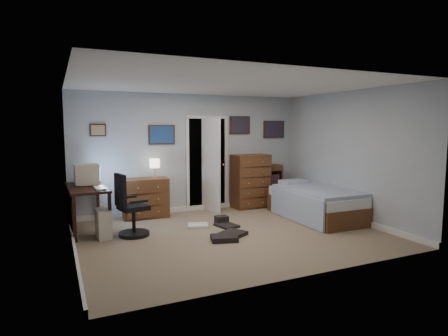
# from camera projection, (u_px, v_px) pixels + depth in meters

# --- Properties ---
(floor) EXTENTS (5.00, 4.00, 0.02)m
(floor) POSITION_uv_depth(u_px,v_px,m) (232.00, 235.00, 6.35)
(floor) COLOR gray
(floor) RESTS_ON ground
(computer_desk) EXTENTS (0.68, 1.38, 0.78)m
(computer_desk) POSITION_uv_depth(u_px,v_px,m) (81.00, 197.00, 6.48)
(computer_desk) COLOR black
(computer_desk) RESTS_ON floor
(crt_monitor) EXTENTS (0.42, 0.39, 0.38)m
(crt_monitor) POSITION_uv_depth(u_px,v_px,m) (87.00, 174.00, 6.62)
(crt_monitor) COLOR beige
(crt_monitor) RESTS_ON computer_desk
(keyboard) EXTENTS (0.17, 0.42, 0.03)m
(keyboard) POSITION_uv_depth(u_px,v_px,m) (100.00, 188.00, 6.26)
(keyboard) COLOR beige
(keyboard) RESTS_ON computer_desk
(pc_tower) EXTENTS (0.23, 0.45, 0.47)m
(pc_tower) POSITION_uv_depth(u_px,v_px,m) (104.00, 223.00, 6.15)
(pc_tower) COLOR beige
(pc_tower) RESTS_ON floor
(office_chair) EXTENTS (0.60, 0.60, 1.06)m
(office_chair) POSITION_uv_depth(u_px,v_px,m) (130.00, 212.00, 6.19)
(office_chair) COLOR black
(office_chair) RESTS_ON floor
(media_stack) EXTENTS (0.18, 0.18, 0.87)m
(media_stack) POSITION_uv_depth(u_px,v_px,m) (77.00, 197.00, 7.38)
(media_stack) COLOR maroon
(media_stack) RESTS_ON floor
(low_dresser) EXTENTS (0.92, 0.50, 0.79)m
(low_dresser) POSITION_uv_depth(u_px,v_px,m) (145.00, 198.00, 7.48)
(low_dresser) COLOR brown
(low_dresser) RESTS_ON floor
(table_lamp) EXTENTS (0.21, 0.21, 0.39)m
(table_lamp) POSITION_uv_depth(u_px,v_px,m) (155.00, 164.00, 7.49)
(table_lamp) COLOR gold
(table_lamp) RESTS_ON low_dresser
(doorway) EXTENTS (0.96, 1.12, 2.05)m
(doorway) POSITION_uv_depth(u_px,v_px,m) (202.00, 163.00, 8.44)
(doorway) COLOR black
(doorway) RESTS_ON floor
(tall_dresser) EXTENTS (0.83, 0.51, 1.19)m
(tall_dresser) POSITION_uv_depth(u_px,v_px,m) (250.00, 181.00, 8.41)
(tall_dresser) COLOR brown
(tall_dresser) RESTS_ON floor
(headboard_bookcase) EXTENTS (1.04, 0.29, 0.93)m
(headboard_bookcase) POSITION_uv_depth(u_px,v_px,m) (261.00, 184.00, 8.66)
(headboard_bookcase) COLOR brown
(headboard_bookcase) RESTS_ON floor
(bed) EXTENTS (1.12, 2.04, 0.66)m
(bed) POSITION_uv_depth(u_px,v_px,m) (314.00, 203.00, 7.43)
(bed) COLOR brown
(bed) RESTS_ON floor
(wall_posters) EXTENTS (4.38, 0.04, 0.60)m
(wall_posters) POSITION_uv_depth(u_px,v_px,m) (216.00, 130.00, 8.18)
(wall_posters) COLOR #331E11
(wall_posters) RESTS_ON floor
(floor_clutter) EXTENTS (0.91, 1.35, 0.14)m
(floor_clutter) POSITION_uv_depth(u_px,v_px,m) (222.00, 230.00, 6.46)
(floor_clutter) COLOR silver
(floor_clutter) RESTS_ON floor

